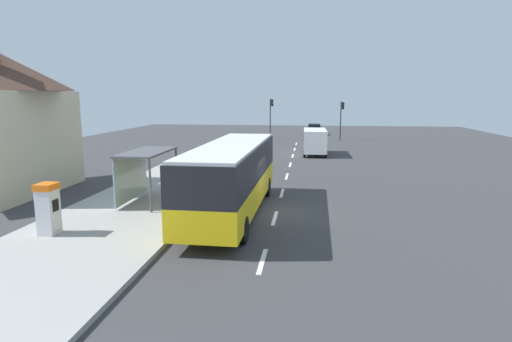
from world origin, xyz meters
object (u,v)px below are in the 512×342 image
at_px(bus, 232,175).
at_px(recycling_bin_blue, 202,181).
at_px(ticket_machine, 48,208).
at_px(bus_shelter, 141,163).
at_px(white_van, 315,140).
at_px(traffic_light_near_side, 342,115).
at_px(traffic_light_far_side, 271,112).
at_px(sedan_near, 314,129).
at_px(recycling_bin_red, 199,183).

relative_size(bus, recycling_bin_blue, 11.63).
bearing_deg(ticket_machine, recycling_bin_blue, 66.19).
relative_size(bus, bus_shelter, 2.76).
bearing_deg(white_van, bus, -100.64).
relative_size(bus, traffic_light_near_side, 2.37).
bearing_deg(traffic_light_far_side, traffic_light_near_side, -5.31).
distance_m(bus, recycling_bin_blue, 5.11).
relative_size(sedan_near, traffic_light_near_side, 0.96).
bearing_deg(traffic_light_far_side, bus_shelter, -95.59).
height_order(white_van, sedan_near, white_van).
relative_size(white_van, recycling_bin_blue, 5.50).
xyz_separation_m(recycling_bin_red, traffic_light_far_side, (1.10, 31.40, 2.66)).
distance_m(recycling_bin_red, recycling_bin_blue, 0.70).
height_order(bus, sedan_near, bus).
bearing_deg(ticket_machine, recycling_bin_red, 64.30).
height_order(bus, traffic_light_far_side, traffic_light_far_side).
bearing_deg(traffic_light_far_side, white_van, -69.50).
relative_size(white_van, bus_shelter, 1.31).
bearing_deg(sedan_near, traffic_light_near_side, -67.47).
bearing_deg(sedan_near, recycling_bin_blue, -99.81).
height_order(sedan_near, recycling_bin_blue, sedan_near).
xyz_separation_m(recycling_bin_red, bus_shelter, (-2.21, -2.42, 1.44)).
bearing_deg(traffic_light_near_side, sedan_near, 112.53).
bearing_deg(bus, white_van, 79.36).
relative_size(ticket_machine, traffic_light_near_side, 0.42).
height_order(ticket_machine, traffic_light_far_side, traffic_light_far_side).
bearing_deg(bus, sedan_near, 84.53).
xyz_separation_m(sedan_near, bus_shelter, (-8.72, -40.74, 1.31)).
relative_size(traffic_light_near_side, traffic_light_far_side, 0.94).
height_order(bus, recycling_bin_blue, bus).
bearing_deg(ticket_machine, traffic_light_far_side, 82.98).
xyz_separation_m(recycling_bin_red, recycling_bin_blue, (0.00, 0.70, 0.00)).
distance_m(recycling_bin_blue, traffic_light_near_side, 31.53).
bearing_deg(white_van, recycling_bin_blue, -111.18).
bearing_deg(recycling_bin_red, bus, -55.37).
xyz_separation_m(traffic_light_far_side, bus_shelter, (-3.31, -33.82, -1.22)).
bearing_deg(bus_shelter, bus, -14.07).
height_order(recycling_bin_red, traffic_light_far_side, traffic_light_far_side).
distance_m(bus, traffic_light_far_side, 35.06).
height_order(ticket_machine, recycling_bin_red, ticket_machine).
distance_m(recycling_bin_red, bus_shelter, 3.59).
bearing_deg(bus_shelter, traffic_light_near_side, 70.16).
height_order(sedan_near, recycling_bin_red, sedan_near).
xyz_separation_m(bus, white_van, (3.91, 20.82, -0.50)).
bearing_deg(ticket_machine, bus_shelter, 74.14).
xyz_separation_m(bus, sedan_near, (4.01, 41.91, -1.05)).
xyz_separation_m(white_van, traffic_light_far_side, (-5.30, 14.18, 1.97)).
xyz_separation_m(ticket_machine, traffic_light_far_side, (4.82, 39.13, 2.14)).
distance_m(traffic_light_near_side, traffic_light_far_side, 8.64).
xyz_separation_m(bus, bus_shelter, (-4.70, 1.18, 0.25)).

